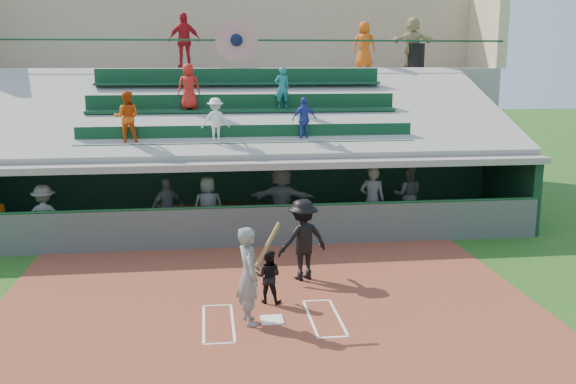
{
  "coord_description": "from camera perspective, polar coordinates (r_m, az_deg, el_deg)",
  "views": [
    {
      "loc": [
        -1.16,
        -11.49,
        4.94
      ],
      "look_at": [
        0.76,
        3.5,
        1.8
      ],
      "focal_mm": 40.0,
      "sensor_mm": 36.0,
      "label": 1
    }
  ],
  "objects": [
    {
      "name": "concourse_staff_c",
      "position": [
        25.61,
        11.02,
        12.91
      ],
      "size": [
        1.85,
        0.91,
        1.91
      ],
      "primitive_type": "imported",
      "rotation": [
        0.0,
        0.0,
        2.94
      ],
      "color": "tan",
      "rests_on": "concourse_slab"
    },
    {
      "name": "dugout_player_a",
      "position": [
        17.95,
        -20.82,
        -2.08
      ],
      "size": [
        1.14,
        0.71,
        1.7
      ],
      "primitive_type": "imported",
      "rotation": [
        0.0,
        0.0,
        3.21
      ],
      "color": "#555853",
      "rests_on": "dugout_floor"
    },
    {
      "name": "concourse_staff_a",
      "position": [
        24.56,
        -9.18,
        13.15
      ],
      "size": [
        1.27,
        0.77,
        2.02
      ],
      "primitive_type": "imported",
      "rotation": [
        0.0,
        0.0,
        3.39
      ],
      "color": "#AC131B",
      "rests_on": "concourse_slab"
    },
    {
      "name": "trash_bin",
      "position": [
        25.51,
        11.34,
        11.79
      ],
      "size": [
        0.62,
        0.62,
        0.93
      ],
      "primitive_type": "cylinder",
      "color": "black",
      "rests_on": "concourse_slab"
    },
    {
      "name": "dugout_player_b",
      "position": [
        18.26,
        -10.67,
        -1.35
      ],
      "size": [
        1.05,
        0.82,
        1.66
      ],
      "primitive_type": "imported",
      "rotation": [
        0.0,
        0.0,
        3.64
      ],
      "color": "#5F625C",
      "rests_on": "dugout_floor"
    },
    {
      "name": "batters_box_chalk",
      "position": [
        12.56,
        -1.44,
        -11.33
      ],
      "size": [
        2.65,
        1.85,
        0.01
      ],
      "color": "white",
      "rests_on": "dirt_slab"
    },
    {
      "name": "concourse_slab",
      "position": [
        25.16,
        -4.65,
        5.68
      ],
      "size": [
        20.0,
        3.0,
        4.6
      ],
      "primitive_type": "cube",
      "color": "gray",
      "rests_on": "ground"
    },
    {
      "name": "dugout_player_f",
      "position": [
        19.67,
        10.58,
        -0.23
      ],
      "size": [
        1.0,
        0.87,
        1.78
      ],
      "primitive_type": "imported",
      "rotation": [
        0.0,
        0.0,
        2.89
      ],
      "color": "#565853",
      "rests_on": "dugout_floor"
    },
    {
      "name": "catcher",
      "position": [
        13.24,
        -1.76,
        -7.51
      ],
      "size": [
        0.64,
        0.57,
        1.12
      ],
      "primitive_type": "imported",
      "rotation": [
        0.0,
        0.0,
        2.83
      ],
      "color": "black",
      "rests_on": "dirt_slab"
    },
    {
      "name": "dugout_floor",
      "position": [
        18.93,
        -3.55,
        -3.35
      ],
      "size": [
        16.0,
        3.5,
        0.04
      ],
      "primitive_type": "cube",
      "color": "gray",
      "rests_on": "ground"
    },
    {
      "name": "dugout_player_c",
      "position": [
        17.97,
        -7.11,
        -1.33
      ],
      "size": [
        0.88,
        0.61,
        1.73
      ],
      "primitive_type": "imported",
      "rotation": [
        0.0,
        0.0,
        3.21
      ],
      "color": "#595C57",
      "rests_on": "dugout_floor"
    },
    {
      "name": "concourse_staff_b",
      "position": [
        24.69,
        6.81,
        12.86
      ],
      "size": [
        0.97,
        0.78,
        1.72
      ],
      "primitive_type": "imported",
      "rotation": [
        0.0,
        0.0,
        2.82
      ],
      "color": "#D9500C",
      "rests_on": "concourse_slab"
    },
    {
      "name": "dugout_bench",
      "position": [
        20.13,
        -3.61,
        -1.7
      ],
      "size": [
        15.13,
        3.41,
        0.46
      ],
      "primitive_type": "cube",
      "rotation": [
        0.0,
        0.0,
        -0.19
      ],
      "color": "brown",
      "rests_on": "dugout_floor"
    },
    {
      "name": "home_plate",
      "position": [
        12.55,
        -1.44,
        -11.28
      ],
      "size": [
        0.43,
        0.43,
        0.03
      ],
      "primitive_type": "cube",
      "color": "white",
      "rests_on": "dirt_slab"
    },
    {
      "name": "ground",
      "position": [
        12.56,
        -1.44,
        -11.42
      ],
      "size": [
        100.0,
        100.0,
        0.0
      ],
      "primitive_type": "plane",
      "color": "#204D15",
      "rests_on": "ground"
    },
    {
      "name": "dugout_player_d",
      "position": [
        18.14,
        -0.56,
        -0.7
      ],
      "size": [
        1.92,
        0.95,
        1.98
      ],
      "primitive_type": "imported",
      "rotation": [
        0.0,
        0.0,
        2.94
      ],
      "color": "#5A5D57",
      "rests_on": "dugout_floor"
    },
    {
      "name": "batter_at_plate",
      "position": [
        12.14,
        -3.49,
        -7.4
      ],
      "size": [
        0.91,
        0.8,
        1.95
      ],
      "color": "#62645F",
      "rests_on": "dirt_slab"
    },
    {
      "name": "dugout_player_e",
      "position": [
        18.3,
        7.49,
        -0.75
      ],
      "size": [
        0.82,
        0.66,
        1.95
      ],
      "primitive_type": "imported",
      "rotation": [
        0.0,
        0.0,
        2.84
      ],
      "color": "#50524E",
      "rests_on": "dugout_floor"
    },
    {
      "name": "home_umpire",
      "position": [
        14.51,
        1.32,
        -4.24
      ],
      "size": [
        1.36,
        1.06,
        1.85
      ],
      "primitive_type": "imported",
      "rotation": [
        0.0,
        0.0,
        3.49
      ],
      "color": "black",
      "rests_on": "dirt_slab"
    },
    {
      "name": "grandstand",
      "position": [
        22.2,
        -4.3,
        4.77
      ],
      "size": [
        20.4,
        10.4,
        7.8
      ],
      "color": "#4E544F",
      "rests_on": "ground"
    },
    {
      "name": "dirt_slab",
      "position": [
        13.02,
        -1.67,
        -10.52
      ],
      "size": [
        11.0,
        9.0,
        0.02
      ],
      "primitive_type": "cube",
      "color": "brown",
      "rests_on": "ground"
    }
  ]
}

